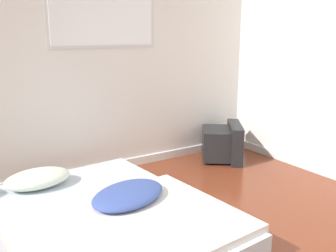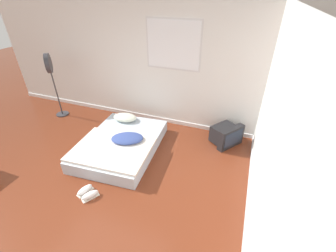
% 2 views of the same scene
% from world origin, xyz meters
% --- Properties ---
extents(wall_back, '(7.53, 0.08, 2.60)m').
position_xyz_m(wall_back, '(0.01, 2.61, 1.29)').
color(wall_back, white).
rests_on(wall_back, ground_plane).
extents(mattress_bed, '(1.48, 1.93, 0.38)m').
position_xyz_m(mattress_bed, '(0.14, 1.27, 0.15)').
color(mattress_bed, silver).
rests_on(mattress_bed, ground_plane).
extents(crt_tv, '(0.66, 0.69, 0.43)m').
position_xyz_m(crt_tv, '(2.02, 2.21, 0.20)').
color(crt_tv, black).
rests_on(crt_tv, ground_plane).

